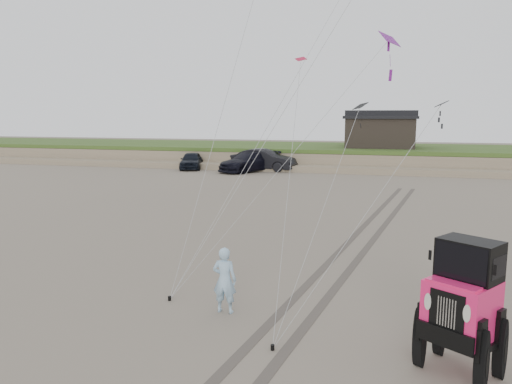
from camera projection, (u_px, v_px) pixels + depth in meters
ground at (244, 327)px, 11.21m from camera, size 160.00×160.00×0.00m
dune_ridge at (358, 156)px, 46.83m from camera, size 160.00×14.25×1.73m
cabin at (380, 131)px, 45.46m from camera, size 6.40×5.40×3.35m
truck_a at (191, 161)px, 43.36m from camera, size 2.85×4.64×1.47m
truck_b at (264, 160)px, 42.20m from camera, size 5.68×2.56×1.81m
truck_c at (249, 162)px, 41.42m from camera, size 4.91×6.13×1.67m
jeep at (460, 321)px, 9.09m from camera, size 4.92×5.73×2.00m
man at (225, 280)px, 11.93m from camera, size 0.59×0.39×1.61m
kite_flock at (373, 0)px, 18.47m from camera, size 5.90×10.18×7.63m
stake_main at (169, 298)px, 12.78m from camera, size 0.08×0.08×0.12m
stake_aux at (272, 347)px, 10.09m from camera, size 0.08×0.08×0.12m
tire_tracks at (358, 244)px, 18.31m from camera, size 5.22×29.74×0.01m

